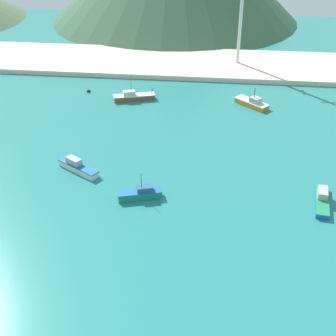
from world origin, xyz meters
name	(u,v)px	position (x,y,z in m)	size (l,w,h in m)	color
ground	(152,257)	(0.00, 30.00, -0.25)	(260.00, 280.00, 0.50)	teal
fishing_boat_1	(78,167)	(-16.29, 50.69, 0.82)	(8.46, 6.25, 2.30)	silver
fishing_boat_4	(134,97)	(-11.82, 83.12, 0.84)	(9.98, 4.92, 5.87)	brown
fishing_boat_5	(140,194)	(-3.79, 43.62, 0.83)	(7.50, 3.96, 4.74)	#198466
fishing_boat_7	(252,103)	(16.03, 82.76, 0.80)	(8.02, 7.58, 4.56)	orange
fishing_boat_10	(322,199)	(25.62, 45.46, 0.70)	(3.28, 9.02, 2.01)	#1E5BA8
buoy_2	(89,91)	(-23.72, 86.82, 0.16)	(0.94, 0.94, 0.94)	#232328
beach_strip	(191,63)	(0.00, 109.05, 0.60)	(247.00, 24.38, 1.20)	beige
radio_tower	(242,0)	(12.95, 109.54, 17.92)	(3.51, 2.81, 35.14)	silver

